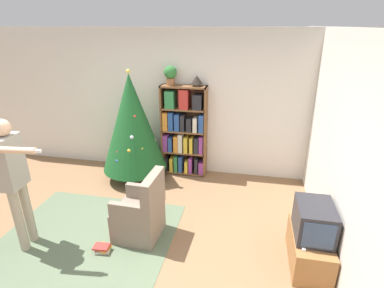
{
  "coord_description": "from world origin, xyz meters",
  "views": [
    {
      "loc": [
        1.36,
        -2.83,
        2.63
      ],
      "look_at": [
        0.58,
        1.03,
        1.05
      ],
      "focal_mm": 28.0,
      "sensor_mm": 36.0,
      "label": 1
    }
  ],
  "objects_px": {
    "bookshelf": "(184,132)",
    "standing_person": "(14,175)",
    "table_lamp": "(197,80)",
    "christmas_tree": "(132,123)",
    "potted_plant": "(170,74)",
    "armchair": "(141,215)",
    "television": "(314,221)"
  },
  "relations": [
    {
      "from": "christmas_tree",
      "to": "armchair",
      "type": "bearing_deg",
      "value": -65.9
    },
    {
      "from": "bookshelf",
      "to": "potted_plant",
      "type": "height_order",
      "value": "potted_plant"
    },
    {
      "from": "standing_person",
      "to": "table_lamp",
      "type": "relative_size",
      "value": 8.39
    },
    {
      "from": "armchair",
      "to": "potted_plant",
      "type": "height_order",
      "value": "potted_plant"
    },
    {
      "from": "christmas_tree",
      "to": "standing_person",
      "type": "distance_m",
      "value": 2.08
    },
    {
      "from": "standing_person",
      "to": "table_lamp",
      "type": "height_order",
      "value": "table_lamp"
    },
    {
      "from": "potted_plant",
      "to": "bookshelf",
      "type": "bearing_deg",
      "value": -1.32
    },
    {
      "from": "armchair",
      "to": "table_lamp",
      "type": "relative_size",
      "value": 4.6
    },
    {
      "from": "armchair",
      "to": "standing_person",
      "type": "height_order",
      "value": "standing_person"
    },
    {
      "from": "television",
      "to": "standing_person",
      "type": "height_order",
      "value": "standing_person"
    },
    {
      "from": "standing_person",
      "to": "potted_plant",
      "type": "relative_size",
      "value": 5.1
    },
    {
      "from": "television",
      "to": "christmas_tree",
      "type": "relative_size",
      "value": 0.28
    },
    {
      "from": "television",
      "to": "table_lamp",
      "type": "height_order",
      "value": "table_lamp"
    },
    {
      "from": "christmas_tree",
      "to": "table_lamp",
      "type": "bearing_deg",
      "value": 19.97
    },
    {
      "from": "standing_person",
      "to": "table_lamp",
      "type": "distance_m",
      "value": 3.01
    },
    {
      "from": "standing_person",
      "to": "bookshelf",
      "type": "bearing_deg",
      "value": 141.37
    },
    {
      "from": "bookshelf",
      "to": "television",
      "type": "height_order",
      "value": "bookshelf"
    },
    {
      "from": "bookshelf",
      "to": "standing_person",
      "type": "bearing_deg",
      "value": -122.44
    },
    {
      "from": "christmas_tree",
      "to": "potted_plant",
      "type": "relative_size",
      "value": 5.98
    },
    {
      "from": "bookshelf",
      "to": "armchair",
      "type": "relative_size",
      "value": 1.8
    },
    {
      "from": "christmas_tree",
      "to": "potted_plant",
      "type": "bearing_deg",
      "value": 32.64
    },
    {
      "from": "television",
      "to": "potted_plant",
      "type": "distance_m",
      "value": 3.19
    },
    {
      "from": "potted_plant",
      "to": "television",
      "type": "bearing_deg",
      "value": -42.46
    },
    {
      "from": "bookshelf",
      "to": "table_lamp",
      "type": "xyz_separation_m",
      "value": [
        0.23,
        0.01,
        0.94
      ]
    },
    {
      "from": "bookshelf",
      "to": "christmas_tree",
      "type": "relative_size",
      "value": 0.84
    },
    {
      "from": "television",
      "to": "potted_plant",
      "type": "height_order",
      "value": "potted_plant"
    },
    {
      "from": "standing_person",
      "to": "potted_plant",
      "type": "height_order",
      "value": "potted_plant"
    },
    {
      "from": "armchair",
      "to": "standing_person",
      "type": "relative_size",
      "value": 0.55
    },
    {
      "from": "television",
      "to": "potted_plant",
      "type": "xyz_separation_m",
      "value": [
        -2.17,
        1.98,
        1.26
      ]
    },
    {
      "from": "armchair",
      "to": "christmas_tree",
      "type": "bearing_deg",
      "value": -153.59
    },
    {
      "from": "armchair",
      "to": "bookshelf",
      "type": "bearing_deg",
      "value": 177.85
    },
    {
      "from": "potted_plant",
      "to": "table_lamp",
      "type": "height_order",
      "value": "potted_plant"
    }
  ]
}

